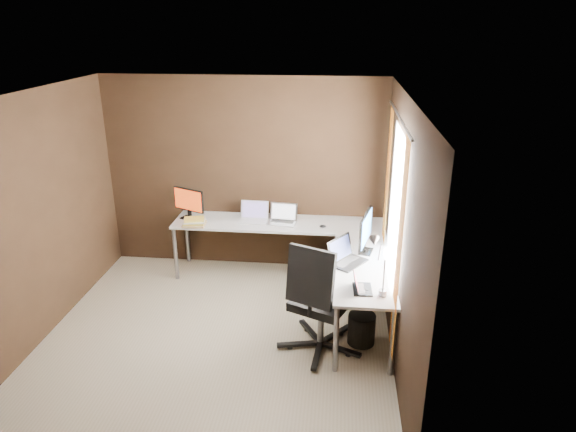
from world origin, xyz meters
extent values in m
cube|color=tan|center=(0.00, 0.00, 0.00)|extent=(3.60, 3.60, 0.00)
cube|color=white|center=(0.00, 0.00, 2.50)|extent=(3.60, 3.60, 0.00)
cube|color=black|center=(0.00, 1.80, 1.25)|extent=(3.60, 0.00, 2.50)
cube|color=black|center=(0.00, -1.80, 1.25)|extent=(3.60, 0.00, 2.50)
cube|color=black|center=(-1.80, 0.00, 1.25)|extent=(0.00, 3.60, 2.50)
cube|color=black|center=(1.80, 0.00, 1.25)|extent=(0.00, 3.60, 2.50)
cube|color=white|center=(1.79, 0.35, 1.45)|extent=(0.00, 1.00, 1.30)
cube|color=orange|center=(1.75, -0.38, 1.25)|extent=(0.01, 0.35, 2.00)
cube|color=orange|center=(1.75, 1.07, 1.25)|extent=(0.01, 0.35, 2.00)
cylinder|color=slate|center=(1.75, 0.35, 2.28)|extent=(0.02, 1.90, 0.02)
cube|color=white|center=(0.48, 1.50, 0.71)|extent=(2.65, 0.60, 0.03)
cube|color=white|center=(1.50, 0.38, 0.71)|extent=(0.60, 1.65, 0.03)
cylinder|color=slate|center=(-0.81, 1.24, 0.35)|extent=(0.05, 0.05, 0.70)
cylinder|color=slate|center=(-0.81, 1.76, 0.35)|extent=(0.05, 0.05, 0.70)
cylinder|color=slate|center=(1.24, -0.41, 0.35)|extent=(0.05, 0.05, 0.70)
cylinder|color=slate|center=(1.76, -0.41, 0.35)|extent=(0.05, 0.05, 0.70)
cylinder|color=slate|center=(1.76, 1.76, 0.35)|extent=(0.05, 0.05, 0.70)
cube|color=white|center=(1.43, 1.15, 0.30)|extent=(0.42, 0.50, 0.60)
cube|color=black|center=(-0.68, 1.50, 0.74)|extent=(0.24, 0.20, 0.01)
cube|color=black|center=(-0.68, 1.52, 0.79)|extent=(0.05, 0.04, 0.09)
cube|color=black|center=(-0.68, 1.52, 0.98)|extent=(0.43, 0.21, 0.29)
cube|color=red|center=(-0.68, 1.51, 0.98)|extent=(0.39, 0.18, 0.26)
cube|color=black|center=(1.54, 0.72, 0.74)|extent=(0.18, 0.23, 0.01)
cube|color=black|center=(1.52, 0.73, 0.79)|extent=(0.04, 0.05, 0.09)
cube|color=black|center=(1.52, 0.73, 1.01)|extent=(0.15, 0.54, 0.34)
cube|color=#245CA4|center=(1.53, 0.73, 1.01)|extent=(0.12, 0.51, 0.31)
cube|color=white|center=(0.15, 1.51, 0.74)|extent=(0.36, 0.26, 0.02)
cube|color=white|center=(0.16, 1.60, 0.86)|extent=(0.36, 0.08, 0.22)
cube|color=slate|center=(0.16, 1.59, 0.86)|extent=(0.31, 0.06, 0.19)
cube|color=silver|center=(0.52, 1.48, 0.74)|extent=(0.37, 0.28, 0.02)
cube|color=silver|center=(0.53, 1.57, 0.85)|extent=(0.35, 0.10, 0.22)
cube|color=silver|center=(0.53, 1.56, 0.85)|extent=(0.31, 0.09, 0.19)
cube|color=black|center=(1.34, 0.43, 0.74)|extent=(0.45, 0.48, 0.02)
cube|color=black|center=(1.25, 0.49, 0.87)|extent=(0.28, 0.36, 0.24)
cube|color=#191E3B|center=(1.26, 0.49, 0.87)|extent=(0.25, 0.32, 0.21)
cube|color=black|center=(1.47, -0.13, 0.74)|extent=(0.19, 0.26, 0.02)
cube|color=black|center=(1.41, -0.14, 0.82)|extent=(0.06, 0.25, 0.16)
cube|color=#B2475D|center=(1.41, -0.14, 0.82)|extent=(0.05, 0.22, 0.13)
cube|color=tan|center=(-0.55, 1.30, 0.74)|extent=(0.28, 0.23, 0.03)
cube|color=gold|center=(-0.55, 1.30, 0.77)|extent=(0.27, 0.23, 0.02)
cube|color=beige|center=(-0.55, 1.30, 0.79)|extent=(0.30, 0.25, 0.02)
cube|color=gold|center=(-0.55, 1.30, 0.81)|extent=(0.28, 0.24, 0.02)
ellipsoid|color=black|center=(-0.49, 1.31, 0.75)|extent=(0.09, 0.07, 0.03)
ellipsoid|color=black|center=(1.04, 1.38, 0.75)|extent=(0.09, 0.08, 0.03)
cylinder|color=slate|center=(1.66, -0.22, 0.76)|extent=(0.08, 0.08, 0.06)
cylinder|color=slate|center=(1.66, -0.22, 0.94)|extent=(0.02, 0.02, 0.31)
cylinder|color=slate|center=(1.61, -0.19, 1.15)|extent=(0.02, 0.17, 0.23)
cone|color=slate|center=(1.56, -0.12, 1.23)|extent=(0.10, 0.12, 0.13)
cylinder|color=slate|center=(1.09, -0.04, 0.28)|extent=(0.07, 0.07, 0.42)
cube|color=black|center=(1.09, -0.04, 0.52)|extent=(0.67, 0.67, 0.09)
cube|color=black|center=(0.99, -0.26, 0.91)|extent=(0.48, 0.31, 0.56)
cylinder|color=black|center=(1.50, 0.08, 0.16)|extent=(0.29, 0.29, 0.32)
camera|label=1|loc=(1.21, -4.46, 3.14)|focal=32.00mm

